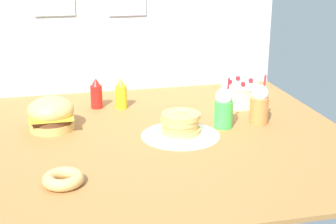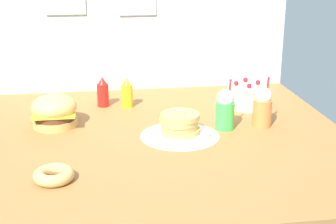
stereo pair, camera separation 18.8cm
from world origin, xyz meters
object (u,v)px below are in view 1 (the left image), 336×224
burger (51,114)px  pancake_stack (180,125)px  ketchup_bottle (96,94)px  cream_soda_cup (224,108)px  mustard_bottle (121,94)px  orange_float_cup (259,105)px  donut_pink_glaze (63,179)px  layer_cake (240,94)px

burger → pancake_stack: size_ratio=0.78×
burger → pancake_stack: bearing=-21.2°
ketchup_bottle → cream_soda_cup: cream_soda_cup is taller
burger → mustard_bottle: size_ratio=1.33×
mustard_bottle → orange_float_cup: orange_float_cup is taller
burger → donut_pink_glaze: (3.57, -64.39, -5.39)cm
donut_pink_glaze → layer_cake: bearing=37.6°
ketchup_bottle → mustard_bottle: same height
mustard_bottle → donut_pink_glaze: 97.10cm
layer_cake → ketchup_bottle: ketchup_bottle is taller
pancake_stack → layer_cake: layer_cake is taller
ketchup_bottle → mustard_bottle: size_ratio=1.00×
cream_soda_cup → orange_float_cup: bearing=3.8°
burger → pancake_stack: (61.51, -23.83, -2.71)cm
layer_cake → orange_float_cup: 31.38cm
pancake_stack → orange_float_cup: orange_float_cup is taller
pancake_stack → ketchup_bottle: size_ratio=1.70×
cream_soda_cup → layer_cake: bearing=56.8°
layer_cake → burger: bearing=-171.9°
mustard_bottle → cream_soda_cup: size_ratio=0.67×
pancake_stack → donut_pink_glaze: size_ratio=1.83×
ketchup_bottle → cream_soda_cup: size_ratio=0.67×
burger → ketchup_bottle: (25.51, 29.47, 0.15)cm
burger → mustard_bottle: (39.20, 25.76, 0.15)cm
orange_float_cup → mustard_bottle: bearing=148.0°
pancake_stack → cream_soda_cup: bearing=15.1°
donut_pink_glaze → orange_float_cup: bearing=25.3°
pancake_stack → donut_pink_glaze: pancake_stack is taller
ketchup_bottle → donut_pink_glaze: 96.55cm
burger → mustard_bottle: mustard_bottle is taller
mustard_bottle → donut_pink_glaze: bearing=-111.6°
burger → ketchup_bottle: bearing=49.1°
burger → orange_float_cup: bearing=-8.5°
donut_pink_glaze → burger: bearing=93.2°
ketchup_bottle → orange_float_cup: size_ratio=0.67×
orange_float_cup → ketchup_bottle: bearing=150.6°
pancake_stack → mustard_bottle: (-22.31, 49.59, 2.87)cm
burger → layer_cake: size_ratio=1.06×
layer_cake → mustard_bottle: 68.74cm
burger → pancake_stack: 66.02cm
burger → layer_cake: bearing=8.1°
mustard_bottle → ketchup_bottle: bearing=164.9°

